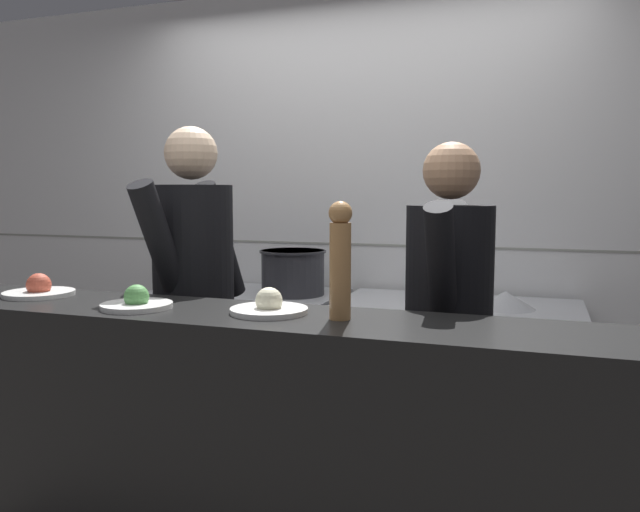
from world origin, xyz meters
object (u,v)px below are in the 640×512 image
at_px(sauce_pot, 293,271).
at_px(pepper_mill, 340,258).
at_px(stock_pot, 202,273).
at_px(plated_dish_appetiser, 137,302).
at_px(plated_dish_main, 39,290).
at_px(plated_dish_dessert, 269,307).
at_px(mixing_bowl_steel, 506,300).
at_px(chef_head_cook, 194,303).
at_px(oven_range, 243,373).
at_px(chef_sous, 448,332).

height_order(sauce_pot, pepper_mill, pepper_mill).
relative_size(stock_pot, pepper_mill, 0.77).
height_order(stock_pot, plated_dish_appetiser, plated_dish_appetiser).
distance_m(stock_pot, pepper_mill, 1.68).
height_order(plated_dish_main, plated_dish_appetiser, plated_dish_main).
bearing_deg(pepper_mill, stock_pot, 135.26).
distance_m(stock_pot, plated_dish_main, 1.13).
bearing_deg(plated_dish_dessert, mixing_bowl_steel, 57.66).
bearing_deg(chef_head_cook, stock_pot, 123.13).
bearing_deg(oven_range, stock_pot, -179.81).
xyz_separation_m(plated_dish_main, plated_dish_dessert, (0.99, -0.02, -0.00)).
xyz_separation_m(mixing_bowl_steel, pepper_mill, (-0.45, -1.12, 0.29)).
bearing_deg(plated_dish_dessert, chef_head_cook, 139.78).
relative_size(sauce_pot, plated_dish_main, 1.34).
bearing_deg(pepper_mill, chef_head_cook, 148.66).
bearing_deg(pepper_mill, sauce_pot, 118.28).
bearing_deg(mixing_bowl_steel, plated_dish_main, -147.36).
height_order(pepper_mill, chef_head_cook, chef_head_cook).
relative_size(stock_pot, plated_dish_appetiser, 1.18).
xyz_separation_m(plated_dish_appetiser, plated_dish_dessert, (0.47, 0.07, 0.00)).
bearing_deg(chef_head_cook, plated_dish_main, -125.08).
bearing_deg(chef_sous, mixing_bowl_steel, 73.02).
xyz_separation_m(plated_dish_appetiser, pepper_mill, (0.72, 0.06, 0.17)).
distance_m(sauce_pot, plated_dish_appetiser, 1.28).
distance_m(plated_dish_appetiser, pepper_mill, 0.75).
xyz_separation_m(plated_dish_main, plated_dish_appetiser, (0.52, -0.10, -0.00)).
bearing_deg(chef_head_cook, oven_range, 103.99).
relative_size(mixing_bowl_steel, chef_head_cook, 0.16).
bearing_deg(plated_dish_dessert, chef_sous, 44.66).
height_order(plated_dish_main, plated_dish_dessert, plated_dish_main).
bearing_deg(plated_dish_appetiser, chef_head_cook, 101.42).
relative_size(mixing_bowl_steel, chef_sous, 0.17).
relative_size(plated_dish_main, pepper_mill, 0.71).
bearing_deg(plated_dish_appetiser, plated_dish_dessert, 8.71).
distance_m(oven_range, mixing_bowl_steel, 1.47).
xyz_separation_m(plated_dish_dessert, chef_sous, (0.52, 0.52, -0.16)).
relative_size(plated_dish_appetiser, chef_sous, 0.15).
distance_m(mixing_bowl_steel, pepper_mill, 1.24).
xyz_separation_m(sauce_pot, plated_dish_dessert, (0.40, -1.20, 0.04)).
distance_m(plated_dish_main, chef_sous, 1.60).
distance_m(plated_dish_main, chef_head_cook, 0.63).
bearing_deg(chef_sous, oven_range, 151.93).
height_order(stock_pot, plated_dish_dessert, plated_dish_dessert).
height_order(pepper_mill, chef_sous, chef_sous).
bearing_deg(stock_pot, chef_sous, -23.80).
relative_size(mixing_bowl_steel, pepper_mill, 0.72).
distance_m(plated_dish_appetiser, chef_head_cook, 0.59).
relative_size(oven_range, mixing_bowl_steel, 3.88).
xyz_separation_m(plated_dish_dessert, pepper_mill, (0.25, -0.02, 0.17)).
xyz_separation_m(stock_pot, mixing_bowl_steel, (1.63, -0.05, -0.05)).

